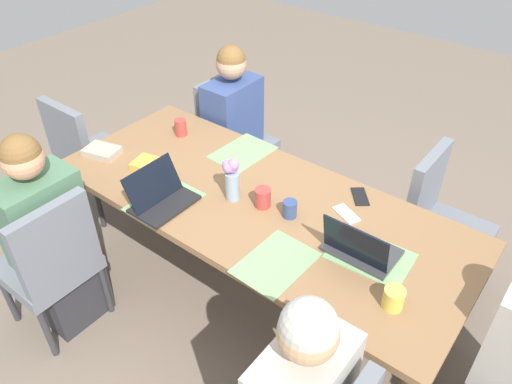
{
  "coord_description": "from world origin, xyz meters",
  "views": [
    {
      "loc": [
        -1.23,
        1.58,
        2.33
      ],
      "look_at": [
        0.0,
        0.0,
        0.81
      ],
      "focal_mm": 34.37,
      "sensor_mm": 36.0,
      "label": 1
    }
  ],
  "objects_px": {
    "chair_near_right_near": "(231,133)",
    "coffee_mug_centre_left": "(290,209)",
    "chair_near_right_far": "(439,219)",
    "laptop_far_left_near": "(161,198)",
    "chair_head_right_right_mid": "(87,152)",
    "flower_vase": "(232,176)",
    "phone_silver": "(346,214)",
    "book_blue_cover": "(151,165)",
    "coffee_mug_near_right": "(393,298)",
    "person_far_left_near": "(52,244)",
    "laptop_head_left_left_far": "(360,248)",
    "coffee_mug_near_left": "(263,198)",
    "dining_table": "(256,211)",
    "phone_black": "(360,196)",
    "person_near_right_near": "(234,136)",
    "book_red_cover": "(102,151)",
    "coffee_mug_centre_right": "(181,127)",
    "chair_far_left_near": "(51,260)"
  },
  "relations": [
    {
      "from": "chair_near_right_far",
      "to": "laptop_far_left_near",
      "type": "height_order",
      "value": "laptop_far_left_near"
    },
    {
      "from": "chair_head_right_right_mid",
      "to": "phone_silver",
      "type": "height_order",
      "value": "chair_head_right_right_mid"
    },
    {
      "from": "chair_head_right_right_mid",
      "to": "flower_vase",
      "type": "relative_size",
      "value": 3.7
    },
    {
      "from": "person_far_left_near",
      "to": "laptop_far_left_near",
      "type": "bearing_deg",
      "value": -136.9
    },
    {
      "from": "book_red_cover",
      "to": "phone_black",
      "type": "height_order",
      "value": "book_red_cover"
    },
    {
      "from": "flower_vase",
      "to": "laptop_far_left_near",
      "type": "height_order",
      "value": "flower_vase"
    },
    {
      "from": "chair_near_right_far",
      "to": "book_blue_cover",
      "type": "height_order",
      "value": "chair_near_right_far"
    },
    {
      "from": "coffee_mug_near_left",
      "to": "coffee_mug_centre_left",
      "type": "xyz_separation_m",
      "value": [
        -0.16,
        -0.02,
        -0.01
      ]
    },
    {
      "from": "chair_near_right_near",
      "to": "chair_near_right_far",
      "type": "bearing_deg",
      "value": 179.91
    },
    {
      "from": "person_near_right_near",
      "to": "book_blue_cover",
      "type": "height_order",
      "value": "person_near_right_near"
    },
    {
      "from": "person_near_right_near",
      "to": "coffee_mug_centre_left",
      "type": "relative_size",
      "value": 13.46
    },
    {
      "from": "book_red_cover",
      "to": "phone_silver",
      "type": "xyz_separation_m",
      "value": [
        -1.41,
        -0.4,
        -0.02
      ]
    },
    {
      "from": "chair_near_right_near",
      "to": "phone_silver",
      "type": "bearing_deg",
      "value": 155.13
    },
    {
      "from": "chair_near_right_near",
      "to": "coffee_mug_centre_left",
      "type": "relative_size",
      "value": 10.13
    },
    {
      "from": "chair_head_right_right_mid",
      "to": "chair_near_right_near",
      "type": "bearing_deg",
      "value": -127.63
    },
    {
      "from": "phone_black",
      "to": "person_near_right_near",
      "type": "bearing_deg",
      "value": -146.49
    },
    {
      "from": "chair_near_right_near",
      "to": "coffee_mug_near_right",
      "type": "distance_m",
      "value": 1.99
    },
    {
      "from": "chair_head_right_right_mid",
      "to": "flower_vase",
      "type": "height_order",
      "value": "flower_vase"
    },
    {
      "from": "phone_silver",
      "to": "flower_vase",
      "type": "bearing_deg",
      "value": -131.11
    },
    {
      "from": "coffee_mug_near_left",
      "to": "coffee_mug_centre_right",
      "type": "height_order",
      "value": "coffee_mug_centre_right"
    },
    {
      "from": "chair_head_right_right_mid",
      "to": "chair_near_right_far",
      "type": "xyz_separation_m",
      "value": [
        -2.2,
        -0.81,
        0.0
      ]
    },
    {
      "from": "coffee_mug_near_right",
      "to": "phone_silver",
      "type": "distance_m",
      "value": 0.59
    },
    {
      "from": "person_far_left_near",
      "to": "laptop_far_left_near",
      "type": "xyz_separation_m",
      "value": [
        -0.45,
        -0.42,
        0.27
      ]
    },
    {
      "from": "coffee_mug_near_right",
      "to": "chair_far_left_near",
      "type": "bearing_deg",
      "value": 20.34
    },
    {
      "from": "book_red_cover",
      "to": "phone_black",
      "type": "relative_size",
      "value": 1.33
    },
    {
      "from": "laptop_head_left_left_far",
      "to": "dining_table",
      "type": "bearing_deg",
      "value": -3.27
    },
    {
      "from": "person_far_left_near",
      "to": "laptop_head_left_left_far",
      "type": "bearing_deg",
      "value": -153.52
    },
    {
      "from": "person_near_right_near",
      "to": "phone_silver",
      "type": "height_order",
      "value": "person_near_right_near"
    },
    {
      "from": "coffee_mug_centre_right",
      "to": "phone_silver",
      "type": "xyz_separation_m",
      "value": [
        -1.21,
        0.05,
        -0.05
      ]
    },
    {
      "from": "phone_silver",
      "to": "book_red_cover",
      "type": "bearing_deg",
      "value": -140.09
    },
    {
      "from": "chair_far_left_near",
      "to": "chair_near_right_near",
      "type": "xyz_separation_m",
      "value": [
        0.1,
        -1.57,
        0.0
      ]
    },
    {
      "from": "chair_near_right_near",
      "to": "coffee_mug_centre_right",
      "type": "relative_size",
      "value": 8.61
    },
    {
      "from": "coffee_mug_centre_left",
      "to": "phone_black",
      "type": "xyz_separation_m",
      "value": [
        -0.21,
        -0.35,
        -0.04
      ]
    },
    {
      "from": "dining_table",
      "to": "flower_vase",
      "type": "height_order",
      "value": "flower_vase"
    },
    {
      "from": "coffee_mug_centre_left",
      "to": "book_red_cover",
      "type": "distance_m",
      "value": 1.22
    },
    {
      "from": "coffee_mug_centre_left",
      "to": "phone_silver",
      "type": "bearing_deg",
      "value": -140.46
    },
    {
      "from": "person_far_left_near",
      "to": "person_near_right_near",
      "type": "relative_size",
      "value": 1.0
    },
    {
      "from": "coffee_mug_near_right",
      "to": "coffee_mug_centre_right",
      "type": "relative_size",
      "value": 0.89
    },
    {
      "from": "chair_near_right_far",
      "to": "laptop_head_left_left_far",
      "type": "height_order",
      "value": "laptop_head_left_left_far"
    },
    {
      "from": "coffee_mug_centre_left",
      "to": "book_blue_cover",
      "type": "bearing_deg",
      "value": 9.28
    },
    {
      "from": "coffee_mug_near_right",
      "to": "chair_near_right_far",
      "type": "bearing_deg",
      "value": -82.8
    },
    {
      "from": "chair_head_right_right_mid",
      "to": "book_red_cover",
      "type": "xyz_separation_m",
      "value": [
        -0.47,
        0.17,
        0.28
      ]
    },
    {
      "from": "chair_near_right_near",
      "to": "phone_silver",
      "type": "distance_m",
      "value": 1.42
    },
    {
      "from": "flower_vase",
      "to": "book_blue_cover",
      "type": "height_order",
      "value": "flower_vase"
    },
    {
      "from": "dining_table",
      "to": "chair_near_right_near",
      "type": "height_order",
      "value": "chair_near_right_near"
    },
    {
      "from": "person_far_left_near",
      "to": "flower_vase",
      "type": "relative_size",
      "value": 4.91
    },
    {
      "from": "laptop_head_left_left_far",
      "to": "coffee_mug_near_left",
      "type": "bearing_deg",
      "value": -1.86
    },
    {
      "from": "chair_near_right_near",
      "to": "phone_black",
      "type": "xyz_separation_m",
      "value": [
        -1.25,
        0.42,
        0.26
      ]
    },
    {
      "from": "book_blue_cover",
      "to": "phone_silver",
      "type": "relative_size",
      "value": 1.33
    },
    {
      "from": "dining_table",
      "to": "person_near_right_near",
      "type": "distance_m",
      "value": 1.05
    }
  ]
}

